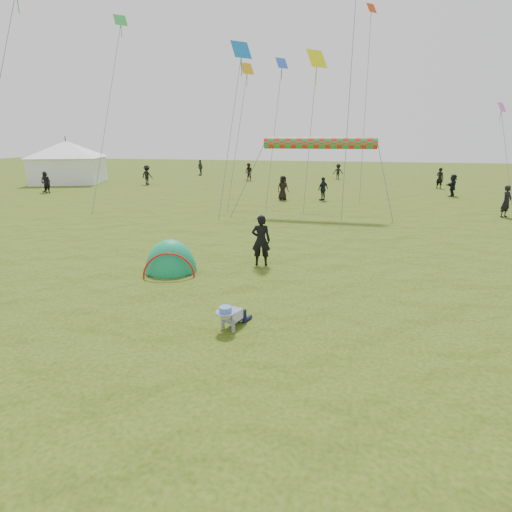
% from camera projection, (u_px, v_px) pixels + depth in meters
% --- Properties ---
extents(ground, '(140.00, 140.00, 0.00)m').
position_uv_depth(ground, '(202.00, 313.00, 9.98)').
color(ground, '#254109').
extents(crawling_toddler, '(0.79, 0.94, 0.62)m').
position_uv_depth(crawling_toddler, '(232.00, 315.00, 9.11)').
color(crawling_toddler, black).
rests_on(crawling_toddler, ground).
extents(popup_tent, '(2.00, 1.81, 2.15)m').
position_uv_depth(popup_tent, '(171.00, 271.00, 13.07)').
color(popup_tent, '#148546').
rests_on(popup_tent, ground).
extents(standing_adult, '(0.69, 0.51, 1.75)m').
position_uv_depth(standing_adult, '(261.00, 240.00, 13.48)').
color(standing_adult, black).
rests_on(standing_adult, ground).
extents(event_marquee, '(7.97, 7.97, 4.24)m').
position_uv_depth(event_marquee, '(68.00, 161.00, 38.47)').
color(event_marquee, white).
rests_on(event_marquee, ground).
extents(crowd_person_0, '(0.59, 0.39, 1.59)m').
position_uv_depth(crowd_person_0, '(47.00, 183.00, 31.57)').
color(crowd_person_0, black).
rests_on(crowd_person_0, ground).
extents(crowd_person_1, '(1.07, 1.00, 1.77)m').
position_uv_depth(crowd_person_1, '(249.00, 172.00, 40.63)').
color(crowd_person_1, black).
rests_on(crowd_person_1, ground).
extents(crowd_person_2, '(0.89, 1.00, 1.62)m').
position_uv_depth(crowd_person_2, '(323.00, 189.00, 27.71)').
color(crowd_person_2, black).
rests_on(crowd_person_2, ground).
extents(crowd_person_3, '(1.27, 0.91, 1.78)m').
position_uv_depth(crowd_person_3, '(147.00, 175.00, 37.22)').
color(crowd_person_3, black).
rests_on(crowd_person_3, ground).
extents(crowd_person_4, '(0.98, 0.91, 1.69)m').
position_uv_depth(crowd_person_4, '(283.00, 188.00, 27.95)').
color(crowd_person_4, black).
rests_on(crowd_person_4, ground).
extents(crowd_person_5, '(1.20, 1.55, 1.63)m').
position_uv_depth(crowd_person_5, '(453.00, 185.00, 29.68)').
color(crowd_person_5, black).
rests_on(crowd_person_5, ground).
extents(crowd_person_6, '(0.77, 0.75, 1.78)m').
position_uv_depth(crowd_person_6, '(440.00, 178.00, 34.30)').
color(crowd_person_6, black).
rests_on(crowd_person_6, ground).
extents(crowd_person_7, '(0.86, 0.71, 1.64)m').
position_uv_depth(crowd_person_7, '(46.00, 182.00, 32.05)').
color(crowd_person_7, black).
rests_on(crowd_person_7, ground).
extents(crowd_person_8, '(1.07, 1.02, 1.79)m').
position_uv_depth(crowd_person_8, '(200.00, 168.00, 46.64)').
color(crowd_person_8, '#2D3D44').
rests_on(crowd_person_8, ground).
extents(crowd_person_9, '(1.06, 0.64, 1.60)m').
position_uv_depth(crowd_person_9, '(338.00, 172.00, 42.17)').
color(crowd_person_9, black).
rests_on(crowd_person_9, ground).
extents(crowd_person_12, '(0.75, 0.73, 1.74)m').
position_uv_depth(crowd_person_12, '(506.00, 201.00, 21.79)').
color(crowd_person_12, black).
rests_on(crowd_person_12, ground).
extents(rainbow_tube_kite, '(6.07, 0.64, 0.64)m').
position_uv_depth(rainbow_tube_kite, '(320.00, 143.00, 21.61)').
color(rainbow_tube_kite, red).
extents(diamond_kite_0, '(0.80, 0.80, 0.66)m').
position_uv_depth(diamond_kite_0, '(372.00, 8.00, 27.87)').
color(diamond_kite_0, red).
extents(diamond_kite_2, '(1.37, 1.37, 1.12)m').
position_uv_depth(diamond_kite_2, '(317.00, 59.00, 25.15)').
color(diamond_kite_2, '#DDDE08').
extents(diamond_kite_3, '(0.81, 0.81, 0.66)m').
position_uv_depth(diamond_kite_3, '(120.00, 20.00, 24.57)').
color(diamond_kite_3, green).
extents(diamond_kite_4, '(0.85, 0.85, 0.70)m').
position_uv_depth(diamond_kite_4, '(282.00, 63.00, 26.53)').
color(diamond_kite_4, blue).
extents(diamond_kite_5, '(0.80, 0.80, 0.65)m').
position_uv_depth(diamond_kite_5, '(502.00, 107.00, 29.03)').
color(diamond_kite_5, '#EE67C6').
extents(diamond_kite_7, '(0.89, 0.89, 0.73)m').
position_uv_depth(diamond_kite_7, '(247.00, 69.00, 25.77)').
color(diamond_kite_7, orange).
extents(diamond_kite_10, '(1.21, 1.21, 0.99)m').
position_uv_depth(diamond_kite_10, '(241.00, 50.00, 23.15)').
color(diamond_kite_10, '#0C69B2').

